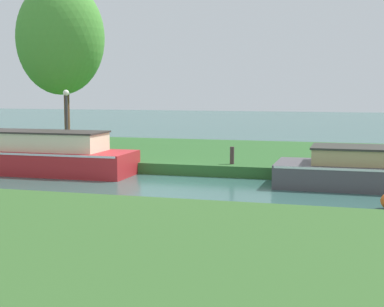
# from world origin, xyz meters

# --- Properties ---
(ground_plane) EXTENTS (120.00, 120.00, 0.00)m
(ground_plane) POSITION_xyz_m (0.00, 0.00, 0.00)
(ground_plane) COLOR #315A54
(riverbank_far) EXTENTS (72.00, 10.00, 0.40)m
(riverbank_far) POSITION_xyz_m (0.00, 7.00, 0.20)
(riverbank_far) COLOR #2B5A27
(riverbank_far) RESTS_ON ground_plane
(slate_barge) EXTENTS (5.51, 2.33, 1.29)m
(slate_barge) POSITION_xyz_m (6.69, 1.20, 0.57)
(slate_barge) COLOR #4D484D
(slate_barge) RESTS_ON ground_plane
(red_narrowboat) EXTENTS (6.68, 2.15, 1.55)m
(red_narrowboat) POSITION_xyz_m (-4.67, 1.20, 0.68)
(red_narrowboat) COLOR red
(red_narrowboat) RESTS_ON ground_plane
(willow_tree_left) EXTENTS (4.14, 3.22, 7.49)m
(willow_tree_left) POSITION_xyz_m (-6.71, 6.48, 5.33)
(willow_tree_left) COLOR brown
(willow_tree_left) RESTS_ON riverbank_far
(lamp_post) EXTENTS (0.24, 0.24, 2.62)m
(lamp_post) POSITION_xyz_m (-4.74, 3.25, 2.07)
(lamp_post) COLOR #333338
(lamp_post) RESTS_ON riverbank_far
(mooring_post_near) EXTENTS (0.15, 0.15, 0.62)m
(mooring_post_near) POSITION_xyz_m (2.06, 2.62, 0.71)
(mooring_post_near) COLOR #443132
(mooring_post_near) RESTS_ON riverbank_far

